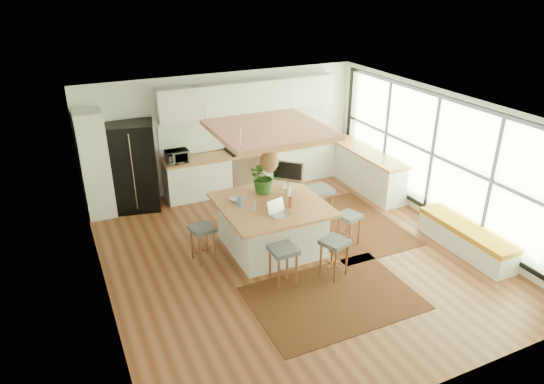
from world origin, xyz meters
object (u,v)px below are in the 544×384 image
island (271,226)px  stool_near_right (334,257)px  laptop (280,209)px  microwave (177,155)px  stool_near_left (283,266)px  stool_left_side (203,243)px  monitor (288,176)px  fridge (134,168)px  island_plant (264,180)px  stool_right_back (318,208)px  stool_right_front (348,228)px

island → stool_near_right: (0.57, -1.27, -0.11)m
laptop → microwave: size_ratio=0.77×
stool_near_left → microwave: bearing=99.8°
stool_left_side → microwave: size_ratio=1.37×
monitor → laptop: bearing=-78.5°
island → stool_left_side: island is taller
stool_left_side → microwave: bearing=83.8°
stool_near_left → fridge: bearing=112.3°
island → laptop: size_ratio=4.94×
monitor → island_plant: bearing=-141.1°
stool_near_left → stool_right_back: (1.59, 1.62, 0.00)m
island_plant → stool_right_back: bearing=-1.9°
monitor → stool_near_left: bearing=-73.9°
stool_left_side → monitor: monitor is taller
fridge → microwave: size_ratio=3.91×
stool_near_right → island: bearing=114.3°
island → stool_left_side: size_ratio=2.75×
stool_near_right → island_plant: island_plant is taller
stool_right_front → monitor: bearing=130.0°
stool_near_left → monitor: monitor is taller
island → stool_left_side: bearing=174.4°
stool_near_left → stool_left_side: stool_near_left is taller
stool_right_front → laptop: bearing=179.3°
stool_left_side → microwave: (0.28, 2.60, 0.74)m
stool_near_right → microwave: size_ratio=1.40×
island → stool_right_front: 1.45m
stool_near_right → microwave: bearing=111.4°
stool_right_back → stool_right_front: bearing=-84.4°
fridge → laptop: (1.87, -3.26, 0.12)m
stool_near_right → laptop: (-0.63, 0.78, 0.70)m
fridge → microwave: (0.94, -0.04, 0.17)m
island → island_plant: bearing=81.7°
stool_near_left → laptop: laptop is taller
island → island_plant: (0.07, 0.50, 0.72)m
laptop → island_plant: 1.01m
island → stool_right_front: (1.36, -0.50, -0.11)m
island → stool_right_front: size_ratio=2.90×
island_plant → microwave: bearing=115.7°
monitor → stool_left_side: bearing=-124.9°
monitor → stool_right_front: bearing=-5.0°
monitor → island_plant: (-0.49, 0.05, -0.01)m
stool_right_front → laptop: (-1.42, 0.02, 0.70)m
island → stool_right_back: size_ratio=2.31×
stool_near_left → stool_left_side: size_ratio=1.05×
fridge → island: 3.41m
stool_near_left → microwave: (-0.67, 3.88, 0.74)m
laptop → monitor: monitor is taller
stool_left_side → microwave: microwave is taller
stool_near_left → stool_left_side: 1.59m
fridge → stool_right_back: bearing=-24.0°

